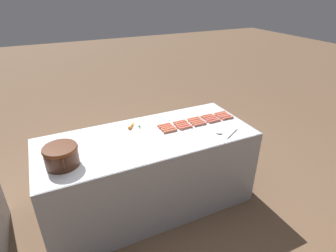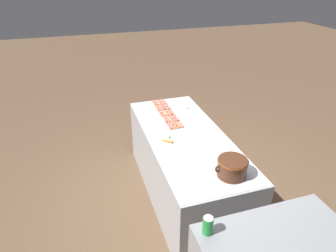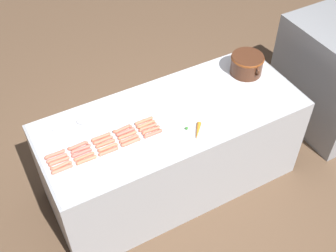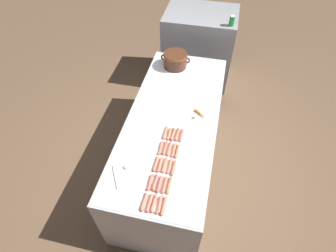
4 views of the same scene
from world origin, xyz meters
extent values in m
plane|color=brown|center=(0.00, 0.00, 0.00)|extent=(20.00, 20.00, 0.00)
cube|color=#9EA0A5|center=(0.00, 0.00, 0.42)|extent=(0.86, 2.07, 0.83)
cube|color=silver|center=(0.00, 0.00, 0.84)|extent=(0.84, 2.03, 0.00)
cube|color=gray|center=(0.02, 1.75, 0.52)|extent=(0.97, 0.73, 1.04)
cylinder|color=#CE6951|center=(-0.03, -0.91, 0.85)|extent=(0.03, 0.13, 0.03)
sphere|color=#CE6951|center=(-0.02, -0.97, 0.85)|extent=(0.03, 0.03, 0.03)
sphere|color=#CE6951|center=(-0.03, -0.85, 0.85)|extent=(0.03, 0.03, 0.03)
cylinder|color=#CD654F|center=(-0.03, -0.74, 0.85)|extent=(0.03, 0.13, 0.03)
sphere|color=#CD654F|center=(-0.03, -0.81, 0.85)|extent=(0.03, 0.03, 0.03)
sphere|color=#CD654F|center=(-0.02, -0.68, 0.85)|extent=(0.03, 0.03, 0.03)
cylinder|color=#CD6B50|center=(-0.02, -0.57, 0.85)|extent=(0.03, 0.13, 0.03)
sphere|color=#CD6B50|center=(-0.02, -0.63, 0.85)|extent=(0.03, 0.03, 0.03)
sphere|color=#CD6B50|center=(-0.03, -0.51, 0.85)|extent=(0.03, 0.03, 0.03)
cylinder|color=#CF6850|center=(-0.02, -0.40, 0.85)|extent=(0.04, 0.13, 0.03)
sphere|color=#CF6850|center=(-0.03, -0.46, 0.85)|extent=(0.03, 0.03, 0.03)
sphere|color=#CF6850|center=(-0.02, -0.34, 0.85)|extent=(0.03, 0.03, 0.03)
cylinder|color=#CB6D4D|center=(-0.02, -0.23, 0.85)|extent=(0.03, 0.13, 0.03)
sphere|color=#CB6D4D|center=(-0.02, -0.29, 0.85)|extent=(0.03, 0.03, 0.03)
sphere|color=#CB6D4D|center=(-0.02, -0.17, 0.85)|extent=(0.03, 0.03, 0.03)
cylinder|color=#D26D56|center=(0.01, -0.91, 0.85)|extent=(0.03, 0.13, 0.03)
sphere|color=#D26D56|center=(0.02, -0.97, 0.85)|extent=(0.03, 0.03, 0.03)
sphere|color=#D26D56|center=(0.01, -0.85, 0.85)|extent=(0.03, 0.03, 0.03)
cylinder|color=#CD6656|center=(0.01, -0.74, 0.85)|extent=(0.03, 0.13, 0.03)
sphere|color=#CD6656|center=(0.02, -0.80, 0.85)|extent=(0.03, 0.03, 0.03)
sphere|color=#CD6656|center=(0.01, -0.67, 0.85)|extent=(0.03, 0.03, 0.03)
cylinder|color=#CB6C52|center=(0.01, -0.57, 0.85)|extent=(0.03, 0.13, 0.03)
sphere|color=#CB6C52|center=(0.01, -0.63, 0.85)|extent=(0.03, 0.03, 0.03)
sphere|color=#CB6C52|center=(0.01, -0.51, 0.85)|extent=(0.03, 0.03, 0.03)
cylinder|color=#D56454|center=(0.01, -0.39, 0.85)|extent=(0.03, 0.13, 0.03)
sphere|color=#D56454|center=(0.01, -0.46, 0.85)|extent=(0.03, 0.03, 0.03)
sphere|color=#D56454|center=(0.01, -0.33, 0.85)|extent=(0.03, 0.03, 0.03)
cylinder|color=#CA714E|center=(0.02, -0.23, 0.85)|extent=(0.03, 0.13, 0.03)
sphere|color=#CA714E|center=(0.01, -0.29, 0.85)|extent=(0.03, 0.03, 0.03)
sphere|color=#CA714E|center=(0.02, -0.17, 0.85)|extent=(0.03, 0.03, 0.03)
cylinder|color=#D57055|center=(0.05, -0.91, 0.85)|extent=(0.03, 0.13, 0.03)
sphere|color=#D57055|center=(0.05, -0.97, 0.85)|extent=(0.03, 0.03, 0.03)
sphere|color=#D57055|center=(0.05, -0.84, 0.85)|extent=(0.03, 0.03, 0.03)
cylinder|color=#CE6455|center=(0.05, -0.74, 0.85)|extent=(0.03, 0.13, 0.03)
sphere|color=#CE6455|center=(0.05, -0.81, 0.85)|extent=(0.03, 0.03, 0.03)
sphere|color=#CE6455|center=(0.05, -0.68, 0.85)|extent=(0.03, 0.03, 0.03)
cylinder|color=#D56B4C|center=(0.05, -0.57, 0.85)|extent=(0.03, 0.13, 0.03)
sphere|color=#D56B4C|center=(0.05, -0.63, 0.85)|extent=(0.03, 0.03, 0.03)
sphere|color=#D56B4C|center=(0.05, -0.50, 0.85)|extent=(0.03, 0.03, 0.03)
cylinder|color=#CF6F4F|center=(0.05, -0.40, 0.85)|extent=(0.03, 0.13, 0.03)
sphere|color=#CF6F4F|center=(0.05, -0.46, 0.85)|extent=(0.03, 0.03, 0.03)
sphere|color=#CF6F4F|center=(0.05, -0.33, 0.85)|extent=(0.03, 0.03, 0.03)
cylinder|color=#D56C51|center=(0.05, -0.23, 0.85)|extent=(0.03, 0.13, 0.03)
sphere|color=#D56C51|center=(0.05, -0.29, 0.85)|extent=(0.03, 0.03, 0.03)
sphere|color=#D56C51|center=(0.04, -0.17, 0.85)|extent=(0.03, 0.03, 0.03)
cylinder|color=#D87155|center=(0.09, -0.91, 0.85)|extent=(0.03, 0.13, 0.03)
sphere|color=#D87155|center=(0.09, -0.97, 0.85)|extent=(0.03, 0.03, 0.03)
sphere|color=#D87155|center=(0.09, -0.84, 0.85)|extent=(0.03, 0.03, 0.03)
cylinder|color=#D66D4D|center=(0.09, -0.74, 0.85)|extent=(0.03, 0.13, 0.03)
sphere|color=#D66D4D|center=(0.09, -0.80, 0.85)|extent=(0.03, 0.03, 0.03)
sphere|color=#D66D4D|center=(0.09, -0.68, 0.85)|extent=(0.03, 0.03, 0.03)
cylinder|color=#CD7151|center=(0.09, -0.57, 0.85)|extent=(0.03, 0.13, 0.03)
sphere|color=#CD7151|center=(0.09, -0.63, 0.85)|extent=(0.03, 0.03, 0.03)
sphere|color=#CD7151|center=(0.09, -0.50, 0.85)|extent=(0.03, 0.03, 0.03)
cylinder|color=#CF684F|center=(0.09, -0.40, 0.85)|extent=(0.03, 0.13, 0.03)
sphere|color=#CF684F|center=(0.09, -0.46, 0.85)|extent=(0.03, 0.03, 0.03)
sphere|color=#CF684F|center=(0.09, -0.34, 0.85)|extent=(0.03, 0.03, 0.03)
cylinder|color=#D46C4F|center=(0.09, -0.23, 0.85)|extent=(0.03, 0.13, 0.03)
sphere|color=#D46C4F|center=(0.09, -0.29, 0.85)|extent=(0.03, 0.03, 0.03)
sphere|color=#D46C4F|center=(0.08, -0.16, 0.85)|extent=(0.03, 0.03, 0.03)
cylinder|color=#CA6D54|center=(0.12, -0.91, 0.85)|extent=(0.03, 0.13, 0.03)
sphere|color=#CA6D54|center=(0.12, -0.97, 0.85)|extent=(0.03, 0.03, 0.03)
sphere|color=#CA6D54|center=(0.12, -0.85, 0.85)|extent=(0.03, 0.03, 0.03)
cylinder|color=#CF6F4E|center=(0.13, -0.74, 0.85)|extent=(0.03, 0.13, 0.03)
sphere|color=#CF6F4E|center=(0.13, -0.80, 0.85)|extent=(0.03, 0.03, 0.03)
sphere|color=#CF6F4E|center=(0.13, -0.68, 0.85)|extent=(0.03, 0.03, 0.03)
cylinder|color=#D8694E|center=(0.13, -0.58, 0.85)|extent=(0.03, 0.13, 0.03)
sphere|color=#D8694E|center=(0.13, -0.64, 0.85)|extent=(0.03, 0.03, 0.03)
sphere|color=#D8694E|center=(0.13, -0.51, 0.85)|extent=(0.03, 0.03, 0.03)
cylinder|color=#CC7055|center=(0.12, -0.40, 0.85)|extent=(0.03, 0.13, 0.03)
sphere|color=#CC7055|center=(0.12, -0.47, 0.85)|extent=(0.03, 0.03, 0.03)
sphere|color=#CC7055|center=(0.12, -0.34, 0.85)|extent=(0.03, 0.03, 0.03)
cylinder|color=#D4644F|center=(0.12, -0.23, 0.85)|extent=(0.03, 0.13, 0.03)
sphere|color=#D4644F|center=(0.13, -0.29, 0.85)|extent=(0.03, 0.03, 0.03)
sphere|color=#D4644F|center=(0.12, -0.16, 0.85)|extent=(0.03, 0.03, 0.03)
cylinder|color=#472616|center=(-0.14, 0.78, 0.92)|extent=(0.26, 0.26, 0.17)
torus|color=brown|center=(-0.14, 0.78, 0.99)|extent=(0.27, 0.27, 0.03)
torus|color=#472616|center=(-0.27, 0.78, 0.94)|extent=(0.08, 0.02, 0.08)
torus|color=#472616|center=(-0.01, 0.78, 0.94)|extent=(0.08, 0.02, 0.08)
cylinder|color=#B7B7BC|center=(-0.31, -0.76, 0.84)|extent=(0.12, 0.20, 0.01)
ellipsoid|color=#B7B7BC|center=(-0.24, -0.64, 0.85)|extent=(0.09, 0.08, 0.02)
cone|color=orange|center=(0.26, 0.06, 0.85)|extent=(0.15, 0.13, 0.03)
sphere|color=#387F2D|center=(0.20, 0.01, 0.85)|extent=(0.02, 0.02, 0.02)
camera|label=1|loc=(-2.12, 0.79, 2.13)|focal=29.18mm
camera|label=2|loc=(1.03, 2.62, 2.50)|focal=31.41mm
camera|label=3|loc=(2.03, -1.15, 3.09)|focal=45.77mm
camera|label=4|loc=(0.34, -1.72, 2.69)|focal=28.46mm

